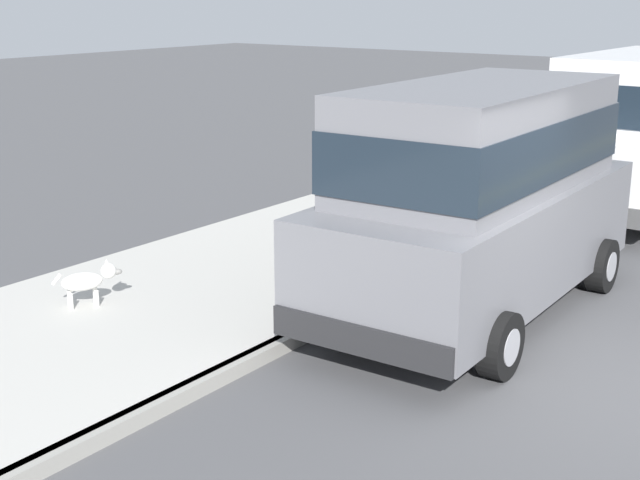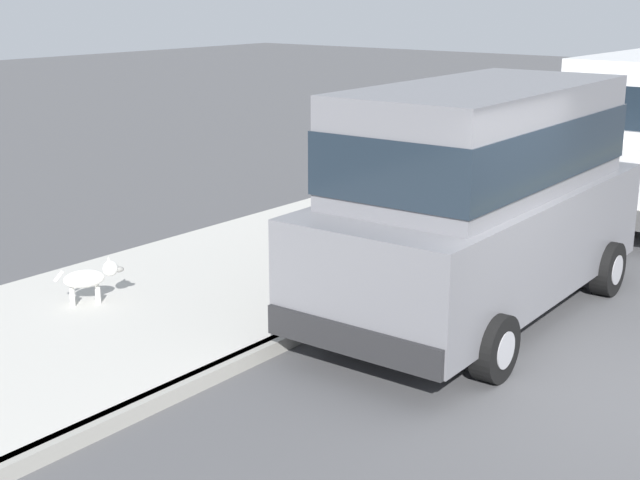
# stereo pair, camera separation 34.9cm
# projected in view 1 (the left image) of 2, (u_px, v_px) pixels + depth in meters

# --- Properties ---
(curb) EXTENTS (0.16, 64.00, 0.14)m
(curb) POSITION_uv_depth(u_px,v_px,m) (346.00, 312.00, 9.62)
(curb) COLOR gray
(curb) RESTS_ON ground
(sidewalk) EXTENTS (3.60, 64.00, 0.14)m
(sidewalk) POSITION_uv_depth(u_px,v_px,m) (223.00, 282.00, 10.64)
(sidewalk) COLOR #B7B5AD
(sidewalk) RESTS_ON ground
(car_grey_van) EXTENTS (2.23, 4.95, 2.52)m
(car_grey_van) POSITION_uv_depth(u_px,v_px,m) (479.00, 189.00, 9.49)
(car_grey_van) COLOR slate
(car_grey_van) RESTS_ON ground
(dog_white) EXTENTS (0.47, 0.66, 0.49)m
(dog_white) POSITION_uv_depth(u_px,v_px,m) (88.00, 280.00, 9.55)
(dog_white) COLOR white
(dog_white) RESTS_ON sidewalk
(fire_hydrant) EXTENTS (0.34, 0.24, 0.72)m
(fire_hydrant) POSITION_uv_depth(u_px,v_px,m) (414.00, 228.00, 11.49)
(fire_hydrant) COLOR red
(fire_hydrant) RESTS_ON sidewalk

